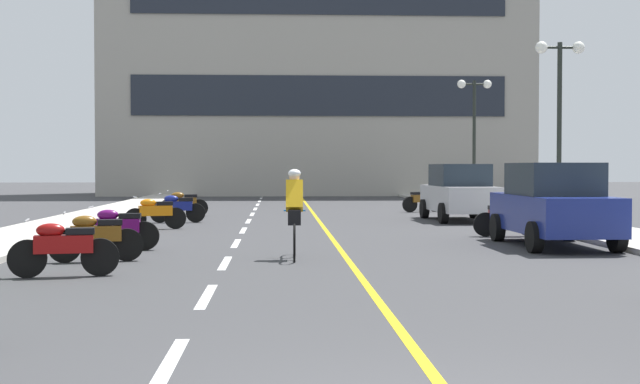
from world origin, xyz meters
name	(u,v)px	position (x,y,z in m)	size (l,w,h in m)	color
ground_plane	(312,223)	(0.00, 21.00, 0.00)	(140.00, 140.00, 0.00)	#38383A
curb_left	(97,216)	(-7.20, 24.00, 0.06)	(2.40, 72.00, 0.12)	#B7B2A8
curb_right	(517,215)	(7.20, 24.00, 0.06)	(2.40, 72.00, 0.12)	#B7B2A8
lane_dash_0	(169,364)	(-2.00, 2.00, 0.00)	(0.14, 2.20, 0.01)	silver
lane_dash_1	(207,296)	(-2.00, 6.00, 0.00)	(0.14, 2.20, 0.01)	silver
lane_dash_2	(225,263)	(-2.00, 10.00, 0.00)	(0.14, 2.20, 0.01)	silver
lane_dash_3	(236,243)	(-2.00, 14.00, 0.00)	(0.14, 2.20, 0.01)	silver
lane_dash_4	(243,230)	(-2.00, 18.00, 0.00)	(0.14, 2.20, 0.01)	silver
lane_dash_5	(248,221)	(-2.00, 22.00, 0.00)	(0.14, 2.20, 0.01)	silver
lane_dash_6	(252,214)	(-2.00, 26.00, 0.00)	(0.14, 2.20, 0.01)	silver
lane_dash_7	(255,209)	(-2.00, 30.00, 0.00)	(0.14, 2.20, 0.01)	silver
lane_dash_8	(258,205)	(-2.00, 34.00, 0.00)	(0.14, 2.20, 0.01)	silver
lane_dash_9	(260,201)	(-2.00, 38.00, 0.00)	(0.14, 2.20, 0.01)	silver
lane_dash_10	(261,198)	(-2.00, 42.00, 0.00)	(0.14, 2.20, 0.01)	silver
lane_dash_11	(263,196)	(-2.00, 46.00, 0.00)	(0.14, 2.20, 0.01)	silver
centre_line_yellow	(316,217)	(0.25, 24.00, 0.00)	(0.12, 66.00, 0.01)	gold
office_building	(316,39)	(1.35, 49.30, 9.79)	(25.97, 8.72, 19.58)	#9E998E
street_lamp_mid	(560,90)	(7.17, 19.41, 3.96)	(1.46, 0.36, 5.27)	black
street_lamp_far	(474,114)	(7.21, 30.62, 3.96)	(1.46, 0.36, 5.27)	black
parked_car_near	(553,204)	(4.93, 12.94, 0.92)	(1.97, 4.22, 1.82)	black
parked_car_mid	(459,192)	(4.77, 21.96, 0.92)	(2.05, 4.26, 1.82)	black
motorcycle_2	(63,247)	(-4.42, 8.15, 0.47)	(1.69, 0.62, 0.92)	black
motorcycle_3	(95,236)	(-4.37, 10.30, 0.47)	(1.69, 0.63, 0.92)	black
motorcycle_4	(117,228)	(-4.38, 12.46, 0.47)	(1.70, 0.60, 0.92)	black
motorcycle_5	(508,217)	(4.66, 15.65, 0.47)	(1.70, 0.60, 0.92)	black
motorcycle_6	(155,212)	(-4.45, 18.49, 0.47)	(1.65, 0.77, 0.92)	black
motorcycle_7	(177,207)	(-4.18, 21.39, 0.47)	(1.70, 0.60, 0.92)	black
motorcycle_8	(183,203)	(-4.36, 24.73, 0.47)	(1.70, 0.60, 0.92)	black
motorcycle_9	(423,200)	(4.49, 27.33, 0.47)	(1.64, 0.80, 0.92)	black
cyclist_rider	(294,212)	(-0.74, 10.66, 0.89)	(0.42, 1.77, 1.71)	black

